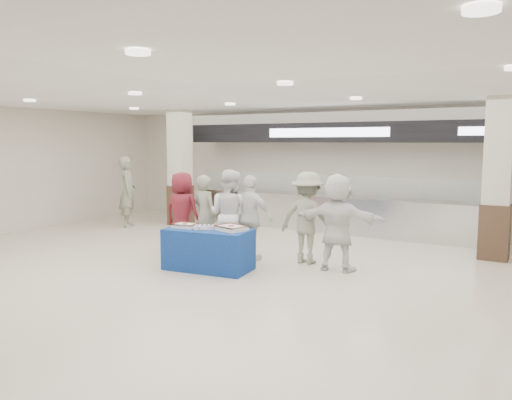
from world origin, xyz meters
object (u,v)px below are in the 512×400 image
Objects in this scene: cupcake_tray at (206,227)px; soldier_b at (308,218)px; sheet_cake_left at (185,225)px; soldier_bg at (128,192)px; chef_short at (250,218)px; civilian_white at (338,222)px; display_table at (208,249)px; sheet_cake_right at (231,228)px; civilian_maroon at (182,212)px; soldier_a at (205,214)px; chef_tall at (229,215)px.

soldier_b is at bearing 46.22° from cupcake_tray.
soldier_bg is (-4.18, 2.68, 0.17)m from sheet_cake_left.
soldier_bg is (-4.92, 1.60, 0.12)m from chef_short.
sheet_cake_left is 0.26× the size of soldier_b.
cupcake_tray is 2.37m from civilian_white.
display_table is 0.62m from sheet_cake_right.
soldier_bg reaches higher than soldier_b.
civilian_maroon is at bearing 154.84° from sheet_cake_right.
cupcake_tray is at bearing 138.07° from soldier_a.
sheet_cake_right is at bearing -157.09° from soldier_bg.
sheet_cake_left is 0.79× the size of sheet_cake_right.
chef_short reaches higher than display_table.
soldier_bg is at bearing 150.50° from cupcake_tray.
soldier_a is at bearing -13.98° from chef_tall.
soldier_a is at bearing -153.23° from soldier_bg.
sheet_cake_left is 1.18m from soldier_a.
soldier_b is (0.89, 1.30, 0.08)m from sheet_cake_right.
soldier_b is 0.74m from civilian_white.
sheet_cake_right is 0.92m from chef_short.
soldier_a is 0.93× the size of soldier_b.
civilian_maroon is at bearing 1.63° from chef_short.
soldier_a is 2.20m from soldier_b.
display_table is 0.87× the size of chef_tall.
soldier_a is 0.98× the size of chef_short.
sheet_cake_right is at bearing 4.85° from display_table.
civilian_white reaches higher than soldier_b.
soldier_a is 2.87m from civilian_white.
display_table is 1.99m from soldier_b.
soldier_b is at bearing -160.14° from soldier_a.
chef_tall is (-0.13, 0.88, 0.52)m from display_table.
sheet_cake_right reaches higher than display_table.
chef_short reaches higher than sheet_cake_left.
civilian_white is 0.92× the size of soldier_bg.
cupcake_tray is 0.28× the size of civilian_white.
civilian_white is (3.41, 0.21, 0.03)m from civilian_maroon.
sheet_cake_right is at bearing 56.69° from soldier_b.
chef_short is 0.87× the size of soldier_bg.
chef_short is at bearing -171.48° from soldier_a.
soldier_bg reaches higher than sheet_cake_left.
display_table is 1.74m from civilian_maroon.
soldier_a is at bearing -2.36° from civilian_white.
sheet_cake_left is 1.32m from chef_short.
civilian_white reaches higher than sheet_cake_left.
cupcake_tray is 0.91m from chef_tall.
soldier_b is (2.70, 0.45, 0.03)m from civilian_maroon.
soldier_b reaches higher than sheet_cake_right.
chef_tall is at bearing 178.07° from soldier_a.
civilian_white is (0.71, -0.24, 0.00)m from soldier_b.
soldier_a is 0.92× the size of chef_tall.
soldier_a is (0.54, 0.08, -0.03)m from civilian_maroon.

